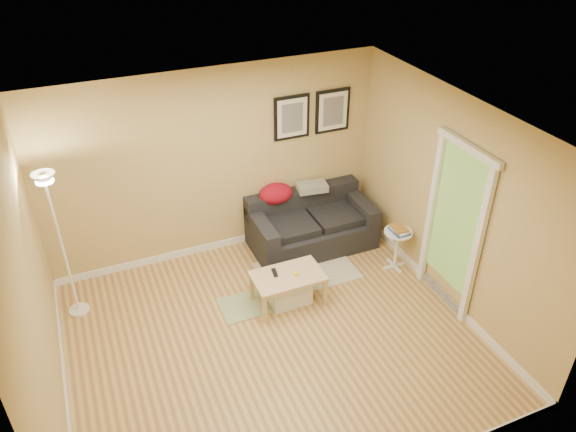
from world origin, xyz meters
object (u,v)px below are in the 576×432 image
at_px(sofa, 312,223).
at_px(side_table, 396,249).
at_px(storage_bin, 288,291).
at_px(coffee_table, 288,289).
at_px(book_stack, 400,229).
at_px(floor_lamp, 63,251).

xyz_separation_m(sofa, side_table, (0.82, -0.90, -0.09)).
bearing_deg(sofa, storage_bin, -128.35).
relative_size(sofa, coffee_table, 1.98).
relative_size(book_stack, floor_lamp, 0.13).
height_order(storage_bin, book_stack, book_stack).
xyz_separation_m(sofa, floor_lamp, (-3.20, -0.15, 0.53)).
bearing_deg(storage_bin, coffee_table, -126.48).
distance_m(sofa, floor_lamp, 3.25).
height_order(sofa, side_table, sofa).
distance_m(coffee_table, side_table, 1.61).
xyz_separation_m(sofa, storage_bin, (-0.77, -0.98, -0.22)).
xyz_separation_m(sofa, coffee_table, (-0.79, -1.00, -0.16)).
xyz_separation_m(coffee_table, side_table, (1.61, 0.10, 0.07)).
distance_m(side_table, floor_lamp, 4.14).
bearing_deg(storage_bin, book_stack, 2.11).
height_order(coffee_table, book_stack, book_stack).
bearing_deg(coffee_table, book_stack, 5.59).
bearing_deg(coffee_table, side_table, 6.16).
distance_m(sofa, storage_bin, 1.26).
relative_size(storage_bin, floor_lamp, 0.27).
height_order(coffee_table, side_table, side_table).
bearing_deg(book_stack, sofa, 124.26).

